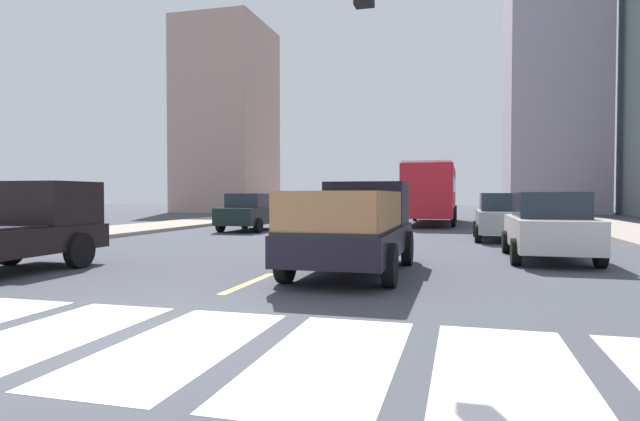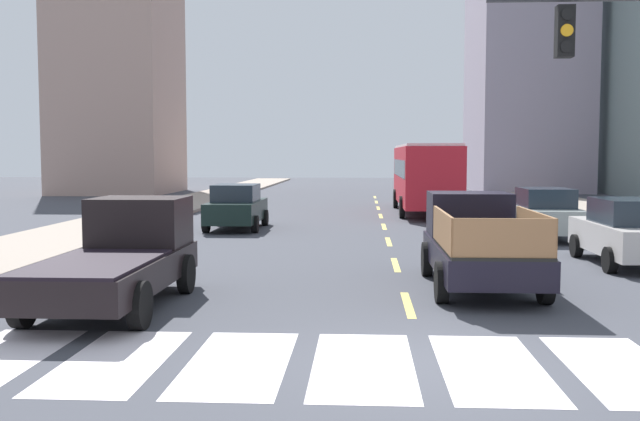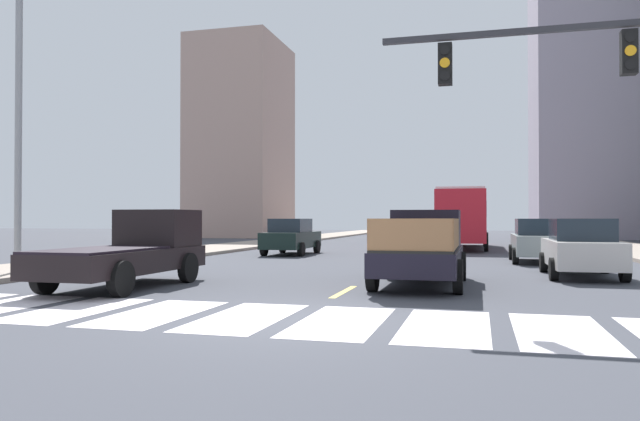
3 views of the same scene
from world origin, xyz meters
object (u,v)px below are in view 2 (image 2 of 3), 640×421
object	(u,v)px
sedan_near_right	(237,207)
pickup_dark	(122,255)
pickup_stakebed	(477,242)
sedan_mid	(544,213)
sedan_near_left	(629,232)
city_bus	(425,173)

from	to	relation	value
sedan_near_right	pickup_dark	bearing A→B (deg)	-90.63
pickup_stakebed	pickup_dark	xyz separation A→B (m)	(-7.09, -2.36, -0.02)
pickup_dark	pickup_stakebed	bearing A→B (deg)	15.53
sedan_mid	sedan_near_left	xyz separation A→B (m)	(0.68, -5.93, 0.00)
pickup_dark	sedan_near_left	world-z (taller)	pickup_dark
pickup_dark	city_bus	bearing A→B (deg)	67.97
sedan_near_left	sedan_near_right	bearing A→B (deg)	145.02
pickup_stakebed	city_bus	world-z (taller)	city_bus
pickup_stakebed	pickup_dark	world-z (taller)	same
sedan_mid	sedan_near_left	world-z (taller)	same
sedan_mid	sedan_near_right	distance (m)	11.23
sedan_near_left	city_bus	bearing A→B (deg)	103.90
pickup_stakebed	sedan_mid	size ratio (longest dim) A/B	1.18
pickup_stakebed	sedan_mid	bearing A→B (deg)	66.81
pickup_dark	sedan_near_right	world-z (taller)	pickup_dark
sedan_near_left	sedan_near_right	xyz separation A→B (m)	(-11.62, 8.43, 0.00)
pickup_stakebed	sedan_near_right	world-z (taller)	pickup_stakebed
sedan_mid	sedan_near_right	xyz separation A→B (m)	(-10.94, 2.50, 0.00)
sedan_near_right	city_bus	bearing A→B (deg)	44.57
city_bus	sedan_mid	size ratio (longest dim) A/B	2.45
pickup_stakebed	sedan_near_left	size ratio (longest dim) A/B	1.18
city_bus	sedan_mid	world-z (taller)	city_bus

